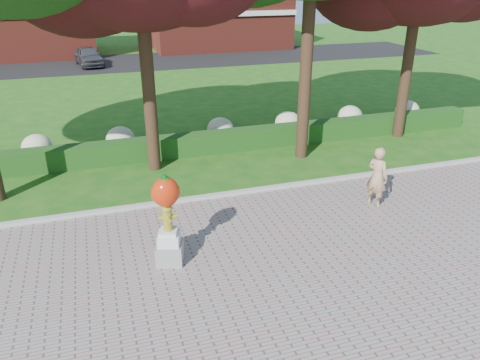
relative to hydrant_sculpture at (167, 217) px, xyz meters
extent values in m
plane|color=#195314|center=(2.51, 0.08, -1.25)|extent=(100.00, 100.00, 0.00)
cube|color=gray|center=(2.51, -3.92, -1.23)|extent=(40.00, 14.00, 0.04)
cube|color=#ADADA5|center=(2.51, 3.08, -1.18)|extent=(40.00, 0.18, 0.15)
cube|color=#144614|center=(2.51, 7.08, -0.85)|extent=(24.00, 0.70, 0.80)
ellipsoid|color=#B4B389|center=(-3.49, 8.08, -0.70)|extent=(1.10, 1.10, 0.99)
ellipsoid|color=#B4B389|center=(-0.49, 8.08, -0.70)|extent=(1.10, 1.10, 0.99)
ellipsoid|color=#B4B389|center=(3.51, 8.08, -0.70)|extent=(1.10, 1.10, 0.99)
ellipsoid|color=#B4B389|center=(6.51, 8.08, -0.70)|extent=(1.10, 1.10, 0.99)
ellipsoid|color=#B4B389|center=(9.51, 8.08, -0.70)|extent=(1.10, 1.10, 0.99)
ellipsoid|color=#B4B389|center=(12.51, 8.08, -0.70)|extent=(1.10, 1.10, 0.99)
cube|color=black|center=(2.51, 28.08, -1.24)|extent=(50.00, 8.00, 0.02)
cube|color=maroon|center=(-7.49, 34.08, 2.25)|extent=(14.00, 8.00, 7.00)
cube|color=maroon|center=(10.51, 34.08, 1.95)|extent=(12.00, 8.00, 6.40)
cylinder|color=black|center=(0.51, 6.08, 1.83)|extent=(0.44, 0.44, 6.16)
cylinder|color=black|center=(6.01, 5.58, 2.39)|extent=(0.44, 0.44, 7.28)
cylinder|color=black|center=(11.01, 6.58, 1.69)|extent=(0.44, 0.44, 5.88)
cube|color=gray|center=(0.00, 0.00, -0.96)|extent=(0.77, 0.77, 0.50)
cube|color=silver|center=(0.00, 0.00, -0.57)|extent=(0.62, 0.62, 0.28)
cube|color=silver|center=(0.00, 0.00, -0.38)|extent=(0.50, 0.50, 0.10)
cylinder|color=olive|center=(0.00, 0.00, -0.05)|extent=(0.22, 0.22, 0.56)
ellipsoid|color=olive|center=(0.00, 0.00, 0.23)|extent=(0.26, 0.26, 0.18)
cylinder|color=olive|center=(-0.16, 0.00, 0.01)|extent=(0.12, 0.11, 0.11)
cylinder|color=olive|center=(0.16, 0.00, 0.01)|extent=(0.12, 0.11, 0.11)
cylinder|color=olive|center=(0.00, -0.15, 0.01)|extent=(0.12, 0.12, 0.12)
cylinder|color=olive|center=(0.00, 0.00, 0.31)|extent=(0.08, 0.08, 0.05)
ellipsoid|color=red|center=(0.00, 0.00, 0.66)|extent=(0.63, 0.56, 0.73)
ellipsoid|color=red|center=(-0.18, 0.00, 0.64)|extent=(0.31, 0.31, 0.46)
ellipsoid|color=red|center=(0.18, 0.00, 0.64)|extent=(0.31, 0.31, 0.46)
cylinder|color=#155212|center=(0.00, 0.00, 1.02)|extent=(0.10, 0.10, 0.12)
ellipsoid|color=#155212|center=(0.00, 0.00, 0.99)|extent=(0.24, 0.24, 0.08)
imported|color=tan|center=(6.37, 1.11, -0.29)|extent=(0.66, 0.79, 1.84)
imported|color=#3F4146|center=(-1.22, 27.50, -0.54)|extent=(2.30, 4.29, 1.39)
camera|label=1|loc=(-1.31, -9.62, 5.24)|focal=35.00mm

